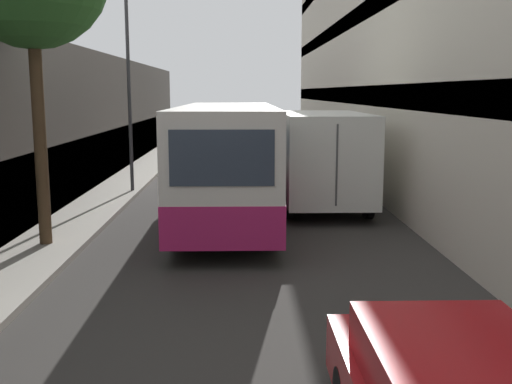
{
  "coord_description": "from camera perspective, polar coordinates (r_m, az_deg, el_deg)",
  "views": [
    {
      "loc": [
        -0.1,
        -0.45,
        3.55
      ],
      "look_at": [
        0.17,
        11.23,
        1.6
      ],
      "focal_mm": 42.0,
      "sensor_mm": 36.0,
      "label": 1
    }
  ],
  "objects": [
    {
      "name": "street_lamp",
      "position": [
        21.37,
        -12.15,
        13.87
      ],
      "size": [
        0.36,
        0.8,
        7.51
      ],
      "color": "#38383D",
      "rests_on": "sidewalk_left"
    },
    {
      "name": "sidewalk_left",
      "position": [
        16.46,
        -17.21,
        -3.16
      ],
      "size": [
        1.75,
        60.0,
        0.13
      ],
      "color": "#9E998E",
      "rests_on": "ground_plane"
    },
    {
      "name": "ground_plane",
      "position": [
        15.85,
        -0.93,
        -3.46
      ],
      "size": [
        150.0,
        150.0,
        0.0
      ],
      "primitive_type": "plane",
      "color": "#33302D"
    },
    {
      "name": "box_truck",
      "position": [
        19.16,
        6.07,
        3.55
      ],
      "size": [
        2.47,
        7.37,
        2.93
      ],
      "color": "silver",
      "rests_on": "ground_plane"
    },
    {
      "name": "bus",
      "position": [
        16.59,
        -2.69,
        3.01
      ],
      "size": [
        2.54,
        9.85,
        3.19
      ],
      "color": "silver",
      "rests_on": "ground_plane"
    }
  ]
}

